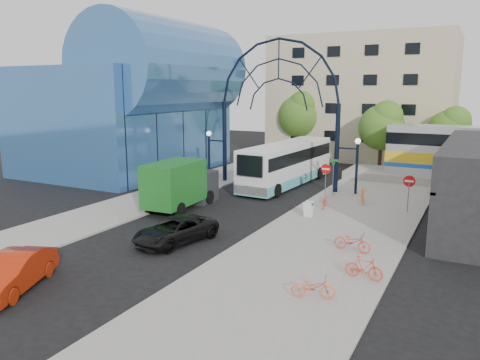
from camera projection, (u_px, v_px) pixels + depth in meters
The scene contains 22 objects.
ground at pixel (181, 231), 26.99m from camera, with size 120.00×120.00×0.00m, color black.
sidewalk_east at pixel (336, 231), 26.82m from camera, with size 8.00×56.00×0.12m, color gray.
plaza_west at pixel (155, 197), 35.16m from camera, with size 5.00×50.00×0.12m, color gray.
gateway_arch at pixel (278, 83), 37.52m from camera, with size 13.64×0.44×12.10m.
stop_sign at pixel (326, 172), 34.86m from camera, with size 0.80×0.07×2.50m.
do_not_enter_sign at pixel (409, 185), 30.30m from camera, with size 0.76×0.07×2.48m.
street_name_sign at pixel (333, 169), 35.17m from camera, with size 0.70×0.70×2.80m.
sandwich_board at pixel (308, 207), 29.50m from camera, with size 0.55×0.61×0.99m.
transit_hall at pixel (138, 103), 45.71m from camera, with size 16.50×18.00×14.50m.
apartment_block at pixel (363, 98), 55.14m from camera, with size 20.00×12.10×14.00m.
tree_north_a at pixel (383, 125), 45.86m from camera, with size 4.48×4.48×7.00m.
tree_north_b at pixel (301, 114), 53.76m from camera, with size 5.12×5.12×8.00m.
tree_north_c at pixel (451, 129), 44.94m from camera, with size 4.16×4.16×6.50m.
city_bus at pixel (287, 163), 39.78m from camera, with size 3.62×13.11×3.56m.
green_truck at pixel (181, 184), 31.99m from camera, with size 2.84×6.71×3.32m.
black_suv at pixel (176, 230), 24.92m from camera, with size 2.26×4.90×1.36m, color black.
red_sedan at pixel (14, 272), 19.06m from camera, with size 1.61×4.61×1.52m, color #B3250B.
bike_near_a at pixel (325, 202), 31.80m from camera, with size 0.57×1.63×0.86m, color #D9462B.
bike_near_b at pixel (363, 196), 33.08m from camera, with size 0.51×1.82×1.10m, color orange.
bike_far_a at pixel (352, 241), 23.30m from camera, with size 0.67×1.91×1.00m, color red.
bike_far_b at pixel (364, 268), 19.89m from camera, with size 0.47×1.66×1.00m, color #D4442A.
bike_far_c at pixel (313, 287), 18.08m from camera, with size 0.59×1.69×0.89m, color #EC542F.
Camera 1 is at (15.04, -21.38, 8.12)m, focal length 35.00 mm.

